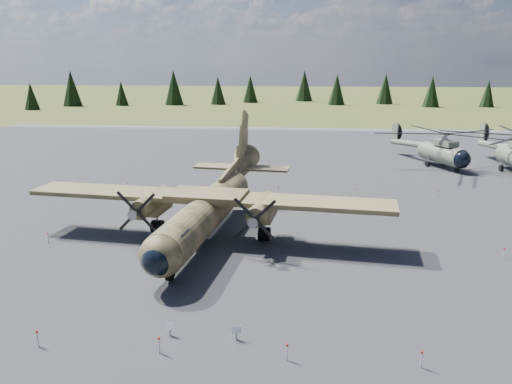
{
  "coord_description": "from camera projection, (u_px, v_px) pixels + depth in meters",
  "views": [
    {
      "loc": [
        2.53,
        -33.78,
        13.33
      ],
      "look_at": [
        -0.94,
        2.0,
        3.91
      ],
      "focal_mm": 35.0,
      "sensor_mm": 36.0,
      "label": 1
    }
  ],
  "objects": [
    {
      "name": "ground",
      "position": [
        266.0,
        251.0,
        36.14
      ],
      "size": [
        500.0,
        500.0,
        0.0
      ],
      "primitive_type": "plane",
      "color": "#4D5224",
      "rests_on": "ground"
    },
    {
      "name": "apron",
      "position": [
        275.0,
        211.0,
        45.77
      ],
      "size": [
        120.0,
        120.0,
        0.04
      ],
      "primitive_type": "cube",
      "color": "slate",
      "rests_on": "ground"
    },
    {
      "name": "transport_plane",
      "position": [
        211.0,
        202.0,
        39.04
      ],
      "size": [
        28.28,
        25.57,
        9.3
      ],
      "rotation": [
        0.0,
        0.0,
        -0.11
      ],
      "color": "#37391F",
      "rests_on": "ground"
    },
    {
      "name": "helicopter_near",
      "position": [
        443.0,
        143.0,
        63.8
      ],
      "size": [
        23.85,
        23.85,
        4.57
      ],
      "rotation": [
        0.0,
        0.0,
        0.43
      ],
      "color": "slate",
      "rests_on": "ground"
    },
    {
      "name": "info_placard_left",
      "position": [
        170.0,
        327.0,
        24.88
      ],
      "size": [
        0.48,
        0.23,
        0.72
      ],
      "rotation": [
        0.0,
        0.0,
        -0.09
      ],
      "color": "gray",
      "rests_on": "ground"
    },
    {
      "name": "info_placard_right",
      "position": [
        236.0,
        331.0,
        24.46
      ],
      "size": [
        0.52,
        0.31,
        0.77
      ],
      "rotation": [
        0.0,
        0.0,
        0.23
      ],
      "color": "gray",
      "rests_on": "ground"
    },
    {
      "name": "barrier_fence",
      "position": [
        260.0,
        245.0,
        35.98
      ],
      "size": [
        33.12,
        29.62,
        0.85
      ],
      "color": "silver",
      "rests_on": "ground"
    },
    {
      "name": "treeline",
      "position": [
        207.0,
        169.0,
        41.32
      ],
      "size": [
        284.88,
        284.15,
        10.94
      ],
      "color": "black",
      "rests_on": "ground"
    }
  ]
}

